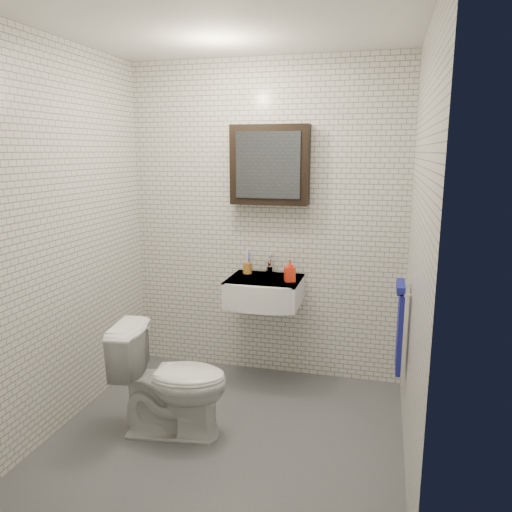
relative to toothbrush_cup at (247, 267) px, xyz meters
name	(u,v)px	position (x,y,z in m)	size (l,w,h in m)	color
ground	(229,431)	(0.12, -0.90, -0.89)	(2.20, 2.00, 0.01)	#505258
room_shell	(227,209)	(0.12, -0.90, 0.57)	(2.22, 2.02, 2.51)	silver
washbasin	(263,292)	(0.17, -0.16, -0.14)	(0.55, 0.50, 0.20)	white
faucet	(269,265)	(0.17, 0.04, 0.02)	(0.06, 0.20, 0.15)	silver
mirror_cabinet	(270,165)	(0.17, 0.03, 0.80)	(0.60, 0.15, 0.60)	black
towel_rail	(400,323)	(1.16, -0.55, -0.17)	(0.09, 0.30, 0.58)	silver
toothbrush_cup	(247,267)	(0.00, 0.00, 0.00)	(0.09, 0.09, 0.20)	#AB6E2A
soap_bottle	(290,270)	(0.37, -0.16, 0.03)	(0.08, 0.08, 0.17)	orange
toilet	(172,380)	(-0.24, -0.98, -0.53)	(0.41, 0.72, 0.73)	white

